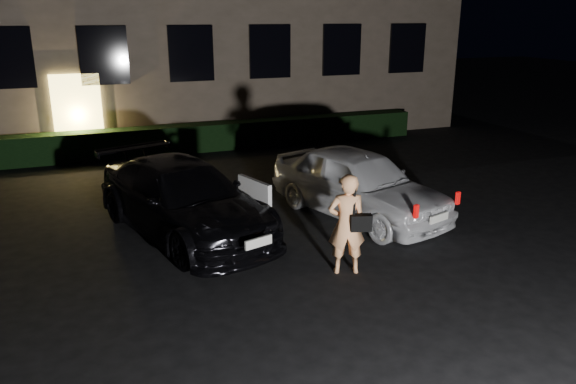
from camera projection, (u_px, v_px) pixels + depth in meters
name	position (u px, v px, depth m)	size (l,w,h in m)	color
ground	(344.00, 299.00, 8.60)	(80.00, 80.00, 0.00)	black
hedge	(198.00, 138.00, 17.83)	(15.00, 0.70, 0.85)	black
sedan	(184.00, 199.00, 11.03)	(3.37, 5.26, 1.42)	black
hatch	(358.00, 183.00, 11.97)	(2.96, 4.65, 1.47)	white
man	(347.00, 224.00, 9.26)	(0.72, 0.58, 1.73)	#FFAD70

